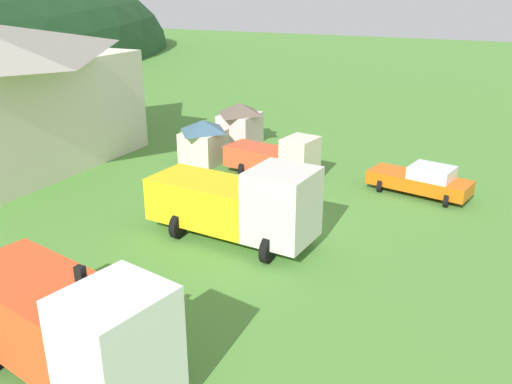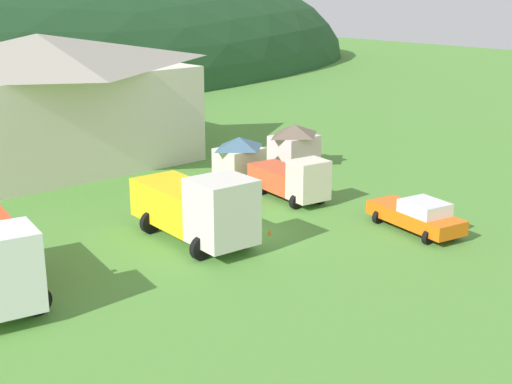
% 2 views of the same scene
% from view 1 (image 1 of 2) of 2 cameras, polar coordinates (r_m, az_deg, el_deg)
% --- Properties ---
extents(ground_plane, '(200.00, 200.00, 0.00)m').
position_cam_1_polar(ground_plane, '(25.08, 2.22, -3.28)').
color(ground_plane, '#518C38').
extents(play_shed_cream, '(2.81, 2.33, 2.73)m').
position_cam_1_polar(play_shed_cream, '(33.29, -5.56, 5.36)').
color(play_shed_cream, beige).
rests_on(play_shed_cream, ground).
extents(play_shed_pink, '(3.01, 2.45, 2.89)m').
position_cam_1_polar(play_shed_pink, '(37.27, -1.70, 7.27)').
color(play_shed_pink, beige).
rests_on(play_shed_pink, ground).
extents(heavy_rig_white, '(4.05, 7.34, 3.50)m').
position_cam_1_polar(heavy_rig_white, '(15.70, -19.21, -13.04)').
color(heavy_rig_white, white).
rests_on(heavy_rig_white, ground).
extents(flatbed_truck_yellow, '(3.70, 7.57, 3.51)m').
position_cam_1_polar(flatbed_truck_yellow, '(22.72, -1.63, -1.12)').
color(flatbed_truck_yellow, silver).
rests_on(flatbed_truck_yellow, ground).
extents(light_truck_cream, '(2.92, 5.64, 2.58)m').
position_cam_1_polar(light_truck_cream, '(30.59, 2.28, 3.67)').
color(light_truck_cream, beige).
rests_on(light_truck_cream, ground).
extents(service_pickup_orange, '(2.97, 5.46, 1.66)m').
position_cam_1_polar(service_pickup_orange, '(29.39, 17.11, 1.21)').
color(service_pickup_orange, orange).
rests_on(service_pickup_orange, ground).
extents(traffic_light_west, '(0.20, 0.32, 3.69)m').
position_cam_1_polar(traffic_light_west, '(15.05, -17.57, -12.18)').
color(traffic_light_west, '#4C4C51').
rests_on(traffic_light_west, ground).
extents(traffic_cone_near_pickup, '(0.36, 0.36, 0.56)m').
position_cam_1_polar(traffic_cone_near_pickup, '(25.51, 4.74, -2.91)').
color(traffic_cone_near_pickup, orange).
rests_on(traffic_cone_near_pickup, ground).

